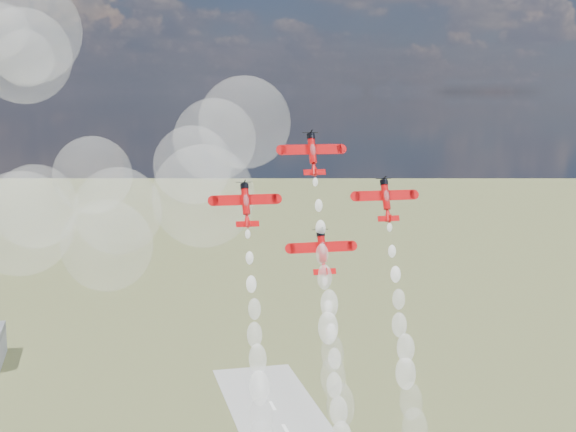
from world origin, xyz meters
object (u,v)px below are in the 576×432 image
at_px(plane_left, 246,204).
at_px(plane_slot, 322,251).
at_px(plane_lead, 312,153).
at_px(plane_right, 386,199).

relative_size(plane_left, plane_slot, 1.00).
xyz_separation_m(plane_lead, plane_left, (-14.52, -3.91, -9.38)).
height_order(plane_lead, plane_left, plane_lead).
distance_m(plane_lead, plane_right, 17.72).
bearing_deg(plane_right, plane_lead, 164.92).
height_order(plane_right, plane_slot, plane_right).
bearing_deg(plane_right, plane_slot, -164.92).
relative_size(plane_right, plane_slot, 1.00).
xyz_separation_m(plane_right, plane_slot, (-14.52, -3.91, -9.38)).
height_order(plane_lead, plane_right, plane_lead).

